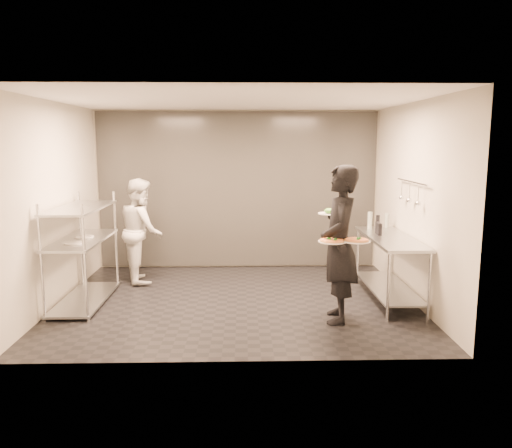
{
  "coord_description": "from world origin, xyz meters",
  "views": [
    {
      "loc": [
        0.1,
        -6.87,
        2.25
      ],
      "look_at": [
        0.28,
        0.08,
        1.1
      ],
      "focal_mm": 35.0,
      "sensor_mm": 36.0,
      "label": 1
    }
  ],
  "objects_px": {
    "waiter": "(339,244)",
    "salad_plate": "(330,212)",
    "bottle_dark": "(378,221)",
    "pizza_plate_near": "(332,241)",
    "prep_counter": "(390,257)",
    "bottle_green": "(370,220)",
    "pizza_plate_far": "(357,240)",
    "pos_monitor": "(379,228)",
    "pass_rack": "(82,249)",
    "bottle_clear": "(387,220)",
    "chef": "(141,230)"
  },
  "relations": [
    {
      "from": "bottle_dark",
      "to": "pass_rack",
      "type": "bearing_deg",
      "value": -169.56
    },
    {
      "from": "prep_counter",
      "to": "pos_monitor",
      "type": "xyz_separation_m",
      "value": [
        -0.12,
        0.21,
        0.38
      ]
    },
    {
      "from": "waiter",
      "to": "bottle_clear",
      "type": "relative_size",
      "value": 9.02
    },
    {
      "from": "chef",
      "to": "pos_monitor",
      "type": "relative_size",
      "value": 7.1
    },
    {
      "from": "waiter",
      "to": "salad_plate",
      "type": "bearing_deg",
      "value": -158.4
    },
    {
      "from": "chef",
      "to": "pizza_plate_far",
      "type": "bearing_deg",
      "value": -142.85
    },
    {
      "from": "waiter",
      "to": "chef",
      "type": "height_order",
      "value": "waiter"
    },
    {
      "from": "bottle_green",
      "to": "pizza_plate_near",
      "type": "bearing_deg",
      "value": -117.72
    },
    {
      "from": "bottle_dark",
      "to": "chef",
      "type": "bearing_deg",
      "value": 175.43
    },
    {
      "from": "pos_monitor",
      "to": "bottle_green",
      "type": "distance_m",
      "value": 0.49
    },
    {
      "from": "waiter",
      "to": "pizza_plate_far",
      "type": "relative_size",
      "value": 6.02
    },
    {
      "from": "pass_rack",
      "to": "prep_counter",
      "type": "height_order",
      "value": "pass_rack"
    },
    {
      "from": "prep_counter",
      "to": "bottle_clear",
      "type": "bearing_deg",
      "value": 78.01
    },
    {
      "from": "bottle_green",
      "to": "pos_monitor",
      "type": "bearing_deg",
      "value": -89.71
    },
    {
      "from": "bottle_dark",
      "to": "bottle_clear",
      "type": "bearing_deg",
      "value": 0.0
    },
    {
      "from": "pos_monitor",
      "to": "pizza_plate_far",
      "type": "bearing_deg",
      "value": -113.32
    },
    {
      "from": "pos_monitor",
      "to": "bottle_clear",
      "type": "bearing_deg",
      "value": 66.42
    },
    {
      "from": "pos_monitor",
      "to": "prep_counter",
      "type": "bearing_deg",
      "value": -57.67
    },
    {
      "from": "bottle_dark",
      "to": "bottle_green",
      "type": "bearing_deg",
      "value": -146.77
    },
    {
      "from": "pizza_plate_far",
      "to": "bottle_clear",
      "type": "relative_size",
      "value": 1.5
    },
    {
      "from": "pizza_plate_far",
      "to": "bottle_dark",
      "type": "xyz_separation_m",
      "value": [
        0.75,
        1.83,
        -0.06
      ]
    },
    {
      "from": "bottle_clear",
      "to": "pass_rack",
      "type": "bearing_deg",
      "value": -169.89
    },
    {
      "from": "prep_counter",
      "to": "bottle_dark",
      "type": "bearing_deg",
      "value": 88.05
    },
    {
      "from": "salad_plate",
      "to": "pizza_plate_near",
      "type": "bearing_deg",
      "value": -95.14
    },
    {
      "from": "pass_rack",
      "to": "salad_plate",
      "type": "height_order",
      "value": "pass_rack"
    },
    {
      "from": "pizza_plate_near",
      "to": "salad_plate",
      "type": "height_order",
      "value": "salad_plate"
    },
    {
      "from": "pizza_plate_near",
      "to": "bottle_green",
      "type": "distance_m",
      "value": 1.91
    },
    {
      "from": "waiter",
      "to": "bottle_dark",
      "type": "distance_m",
      "value": 1.86
    },
    {
      "from": "waiter",
      "to": "pos_monitor",
      "type": "bearing_deg",
      "value": 149.28
    },
    {
      "from": "pass_rack",
      "to": "pizza_plate_far",
      "type": "bearing_deg",
      "value": -15.94
    },
    {
      "from": "pizza_plate_near",
      "to": "bottle_clear",
      "type": "distance_m",
      "value": 2.14
    },
    {
      "from": "waiter",
      "to": "pos_monitor",
      "type": "xyz_separation_m",
      "value": [
        0.77,
        1.03,
        0.02
      ]
    },
    {
      "from": "salad_plate",
      "to": "bottle_dark",
      "type": "height_order",
      "value": "salad_plate"
    },
    {
      "from": "waiter",
      "to": "pizza_plate_far",
      "type": "distance_m",
      "value": 0.29
    },
    {
      "from": "chef",
      "to": "bottle_green",
      "type": "distance_m",
      "value": 3.64
    },
    {
      "from": "salad_plate",
      "to": "pos_monitor",
      "type": "bearing_deg",
      "value": 40.94
    },
    {
      "from": "pizza_plate_near",
      "to": "salad_plate",
      "type": "distance_m",
      "value": 0.54
    },
    {
      "from": "pizza_plate_far",
      "to": "waiter",
      "type": "bearing_deg",
      "value": 127.29
    },
    {
      "from": "chef",
      "to": "pass_rack",
      "type": "bearing_deg",
      "value": 133.95
    },
    {
      "from": "pizza_plate_near",
      "to": "bottle_dark",
      "type": "height_order",
      "value": "bottle_dark"
    },
    {
      "from": "prep_counter",
      "to": "bottle_green",
      "type": "relative_size",
      "value": 6.93
    },
    {
      "from": "waiter",
      "to": "pizza_plate_near",
      "type": "height_order",
      "value": "waiter"
    },
    {
      "from": "chef",
      "to": "pizza_plate_far",
      "type": "relative_size",
      "value": 5.12
    },
    {
      "from": "bottle_clear",
      "to": "prep_counter",
      "type": "bearing_deg",
      "value": -101.99
    },
    {
      "from": "pizza_plate_far",
      "to": "bottle_green",
      "type": "relative_size",
      "value": 1.26
    },
    {
      "from": "pizza_plate_near",
      "to": "pos_monitor",
      "type": "xyz_separation_m",
      "value": [
        0.89,
        1.2,
        -0.06
      ]
    },
    {
      "from": "chef",
      "to": "bottle_dark",
      "type": "relative_size",
      "value": 8.67
    },
    {
      "from": "chef",
      "to": "pizza_plate_near",
      "type": "xyz_separation_m",
      "value": [
        2.72,
        -2.09,
        0.23
      ]
    },
    {
      "from": "pizza_plate_far",
      "to": "bottle_dark",
      "type": "distance_m",
      "value": 1.98
    },
    {
      "from": "bottle_clear",
      "to": "waiter",
      "type": "bearing_deg",
      "value": -123.25
    }
  ]
}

